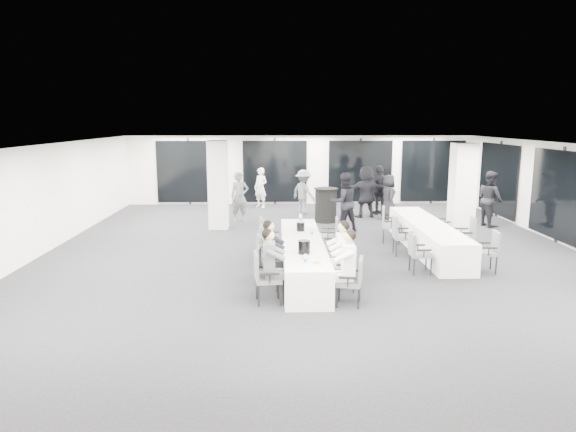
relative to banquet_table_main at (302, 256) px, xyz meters
name	(u,v)px	position (x,y,z in m)	size (l,w,h in m)	color
room	(343,194)	(1.27, 2.83, 1.01)	(14.04, 16.04, 2.84)	black
column_left	(218,185)	(-2.42, 4.92, 1.02)	(0.60, 0.60, 2.80)	silver
column_right	(462,194)	(4.58, 2.72, 1.02)	(0.60, 0.60, 2.80)	silver
banquet_table_main	(302,256)	(0.00, 0.00, 0.00)	(0.90, 5.00, 0.75)	white
banquet_table_side	(427,237)	(3.41, 1.90, 0.00)	(0.90, 5.00, 0.75)	white
cocktail_table	(326,205)	(1.11, 5.87, 0.21)	(0.83, 0.83, 1.15)	black
chair_main_left_near	(264,274)	(-0.84, -1.99, 0.18)	(0.55, 0.59, 0.98)	#4F5257
chair_main_left_second	(265,265)	(-0.83, -1.18, 0.13)	(0.49, 0.53, 0.88)	#4F5257
chair_main_left_mid	(265,253)	(-0.83, -0.38, 0.17)	(0.55, 0.59, 0.95)	#4F5257
chair_main_left_fourth	(266,242)	(-0.83, 0.75, 0.15)	(0.51, 0.55, 0.91)	#4F5257
chair_main_left_far	(267,233)	(-0.83, 1.62, 0.17)	(0.56, 0.59, 0.96)	#4F5257
chair_main_right_near	(353,278)	(0.83, -2.16, 0.15)	(0.55, 0.58, 0.92)	#4F5257
chair_main_right_second	(347,265)	(0.83, -1.29, 0.15)	(0.47, 0.53, 0.92)	#4F5257
chair_main_right_mid	(342,252)	(0.84, -0.46, 0.21)	(0.60, 0.64, 1.03)	#4F5257
chair_main_right_fourth	(337,244)	(0.83, 0.46, 0.16)	(0.50, 0.55, 0.94)	#4F5257
chair_main_right_far	(331,233)	(0.83, 1.64, 0.16)	(0.53, 0.57, 0.94)	#4F5257
chair_side_left_near	(417,251)	(2.58, -0.14, 0.14)	(0.46, 0.52, 0.91)	#4F5257
chair_side_left_mid	(400,233)	(2.58, 1.45, 0.19)	(0.52, 0.58, 0.99)	#4F5257
chair_side_left_far	(388,222)	(2.58, 2.83, 0.20)	(0.61, 0.64, 1.01)	#4F5257
chair_side_right_near	(489,249)	(4.25, -0.08, 0.16)	(0.53, 0.57, 0.95)	#4F5257
chair_side_right_mid	(467,234)	(4.25, 1.34, 0.19)	(0.58, 0.62, 1.00)	#4F5257
chair_side_right_far	(446,223)	(4.25, 2.89, 0.16)	(0.51, 0.56, 0.95)	#4F5257
seated_guest_a	(273,261)	(-0.67, -1.98, 0.44)	(0.50, 0.38, 1.44)	#56585D
seated_guest_b	(273,251)	(-0.67, -1.19, 0.44)	(0.50, 0.38, 1.44)	black
seated_guest_c	(345,263)	(0.67, -2.14, 0.44)	(0.50, 0.38, 1.44)	white
seated_guest_d	(339,251)	(0.67, -1.29, 0.44)	(0.50, 0.38, 1.44)	white
standing_guest_a	(239,194)	(-1.82, 6.01, 0.59)	(0.70, 0.57, 1.92)	#56585D
standing_guest_b	(344,198)	(1.50, 4.34, 0.67)	(1.01, 0.61, 2.08)	black
standing_guest_c	(304,189)	(0.43, 7.41, 0.55)	(1.19, 0.61, 1.84)	#56585D
standing_guest_d	(380,187)	(3.22, 7.27, 0.64)	(1.20, 0.67, 2.03)	black
standing_guest_e	(388,194)	(3.35, 6.40, 0.50)	(0.85, 0.52, 1.75)	black
standing_guest_f	(366,188)	(2.60, 6.67, 0.68)	(1.93, 0.74, 2.10)	black
standing_guest_g	(261,185)	(-1.18, 8.90, 0.52)	(0.65, 0.53, 1.79)	white
standing_guest_h	(490,195)	(6.37, 5.03, 0.65)	(0.99, 0.60, 2.05)	black
ice_bucket_near	(304,247)	(-0.03, -1.20, 0.51)	(0.24, 0.24, 0.27)	black
ice_bucket_far	(301,226)	(0.00, 0.97, 0.49)	(0.19, 0.19, 0.22)	black
water_bottle_a	(305,259)	(-0.05, -1.99, 0.47)	(0.06, 0.06, 0.20)	silver
water_bottle_b	(312,232)	(0.24, 0.35, 0.48)	(0.06, 0.06, 0.20)	silver
water_bottle_c	(301,218)	(0.05, 2.00, 0.49)	(0.08, 0.08, 0.24)	silver
plate_a	(305,258)	(-0.04, -1.60, 0.39)	(0.18, 0.18, 0.03)	white
plate_b	(316,263)	(0.16, -1.93, 0.39)	(0.22, 0.22, 0.03)	white
plate_c	(303,246)	(-0.03, -0.60, 0.39)	(0.20, 0.20, 0.03)	white
wine_glass	(320,258)	(0.22, -2.12, 0.53)	(0.08, 0.08, 0.20)	silver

